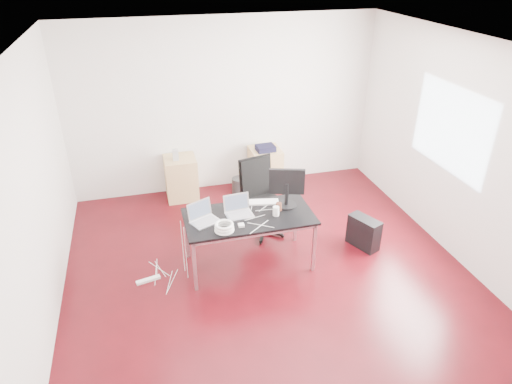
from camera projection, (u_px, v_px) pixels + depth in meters
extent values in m
plane|color=#3A060C|center=(267.00, 269.00, 5.87)|extent=(5.00, 5.00, 0.00)
plane|color=silver|center=(270.00, 45.00, 4.55)|extent=(5.00, 5.00, 0.00)
plane|color=silver|center=(225.00, 106.00, 7.34)|extent=(5.00, 0.00, 5.00)
plane|color=silver|center=(372.00, 327.00, 3.08)|extent=(5.00, 0.00, 5.00)
plane|color=silver|center=(33.00, 199.00, 4.64)|extent=(0.00, 5.00, 5.00)
plane|color=silver|center=(457.00, 150.00, 5.78)|extent=(0.00, 5.00, 5.00)
plane|color=white|center=(450.00, 129.00, 5.85)|extent=(0.00, 1.50, 1.50)
cube|color=black|center=(249.00, 216.00, 5.66)|extent=(1.60, 0.80, 0.03)
cube|color=silver|center=(195.00, 267.00, 5.36)|extent=(0.04, 0.04, 0.70)
cube|color=silver|center=(187.00, 235.00, 5.96)|extent=(0.04, 0.04, 0.70)
cube|color=silver|center=(314.00, 247.00, 5.70)|extent=(0.04, 0.04, 0.70)
cube|color=silver|center=(295.00, 219.00, 6.30)|extent=(0.04, 0.04, 0.70)
cylinder|color=black|center=(264.00, 219.00, 6.52)|extent=(0.06, 0.06, 0.47)
cube|color=black|center=(264.00, 203.00, 6.40)|extent=(0.57, 0.56, 0.06)
cube|color=black|center=(256.00, 177.00, 6.42)|extent=(0.47, 0.20, 0.55)
cube|color=tan|center=(181.00, 178.00, 7.42)|extent=(0.50, 0.50, 0.70)
cube|color=tan|center=(265.00, 168.00, 7.74)|extent=(0.50, 0.50, 0.70)
cube|color=black|center=(364.00, 232.00, 6.24)|extent=(0.37, 0.49, 0.44)
cylinder|color=black|center=(239.00, 186.00, 7.63)|extent=(0.27, 0.27, 0.28)
cube|color=white|center=(148.00, 280.00, 5.66)|extent=(0.31, 0.12, 0.04)
cube|color=silver|center=(205.00, 222.00, 5.50)|extent=(0.40, 0.35, 0.01)
cube|color=silver|center=(200.00, 210.00, 5.53)|extent=(0.32, 0.18, 0.22)
cube|color=#475166|center=(200.00, 210.00, 5.52)|extent=(0.28, 0.16, 0.18)
cube|color=silver|center=(240.00, 215.00, 5.64)|extent=(0.35, 0.26, 0.01)
cube|color=silver|center=(237.00, 203.00, 5.68)|extent=(0.33, 0.07, 0.22)
cube|color=#475166|center=(237.00, 203.00, 5.68)|extent=(0.29, 0.06, 0.18)
cylinder|color=black|center=(286.00, 205.00, 5.86)|extent=(0.26, 0.26, 0.02)
cylinder|color=black|center=(287.00, 194.00, 5.79)|extent=(0.05, 0.05, 0.30)
cube|color=black|center=(287.00, 181.00, 5.72)|extent=(0.44, 0.18, 0.34)
cube|color=#475166|center=(286.00, 181.00, 5.74)|extent=(0.38, 0.12, 0.29)
cube|color=white|center=(262.00, 202.00, 5.92)|extent=(0.46, 0.22, 0.02)
cylinder|color=white|center=(276.00, 211.00, 5.63)|extent=(0.09, 0.09, 0.12)
cylinder|color=#572D1E|center=(279.00, 207.00, 5.74)|extent=(0.09, 0.09, 0.10)
torus|color=white|center=(224.00, 230.00, 5.33)|extent=(0.24, 0.24, 0.04)
torus|color=white|center=(224.00, 227.00, 5.32)|extent=(0.23, 0.23, 0.04)
torus|color=white|center=(224.00, 225.00, 5.30)|extent=(0.22, 0.22, 0.04)
cube|color=white|center=(241.00, 225.00, 5.43)|extent=(0.07, 0.07, 0.03)
cube|color=#9E9E9E|center=(176.00, 155.00, 7.15)|extent=(0.09, 0.08, 0.18)
cube|color=black|center=(265.00, 148.00, 7.50)|extent=(0.31, 0.26, 0.09)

